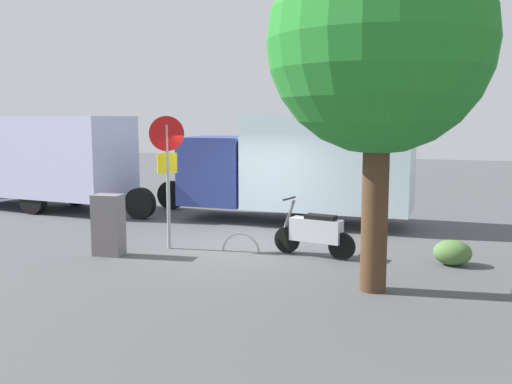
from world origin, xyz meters
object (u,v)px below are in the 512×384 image
object	(u,v)px
street_tree	(379,43)
box_truck_far	(41,158)
box_truck_near	(295,164)
bike_rack_hoop	(241,252)
stop_sign	(167,161)
utility_cabinet	(108,225)
motorcycle	(315,232)

from	to	relation	value
street_tree	box_truck_far	bearing A→B (deg)	-25.24
box_truck_near	bike_rack_hoop	distance (m)	4.08
bike_rack_hoop	stop_sign	bearing A→B (deg)	8.74
box_truck_near	bike_rack_hoop	size ratio (longest dim) A/B	9.31
box_truck_far	utility_cabinet	distance (m)	7.35
motorcycle	utility_cabinet	distance (m)	4.34
motorcycle	utility_cabinet	xyz separation A→B (m)	(4.13, 1.33, 0.12)
bike_rack_hoop	utility_cabinet	bearing A→B (deg)	25.52
street_tree	utility_cabinet	bearing A→B (deg)	-6.46
stop_sign	bike_rack_hoop	xyz separation A→B (m)	(-1.61, -0.25, -1.94)
street_tree	bike_rack_hoop	world-z (taller)	street_tree
street_tree	motorcycle	bearing A→B (deg)	-53.37
box_truck_far	bike_rack_hoop	bearing A→B (deg)	161.24
box_truck_near	box_truck_far	bearing A→B (deg)	2.11
box_truck_far	bike_rack_hoop	distance (m)	8.97
utility_cabinet	box_truck_far	bearing A→B (deg)	-39.65
box_truck_near	bike_rack_hoop	xyz separation A→B (m)	(0.19, 3.74, -1.63)
utility_cabinet	bike_rack_hoop	bearing A→B (deg)	-154.48
box_truck_far	street_tree	size ratio (longest dim) A/B	1.29
stop_sign	utility_cabinet	distance (m)	1.85
motorcycle	stop_sign	distance (m)	3.55
utility_cabinet	bike_rack_hoop	distance (m)	2.86
box_truck_far	utility_cabinet	xyz separation A→B (m)	(-5.61, 4.65, -0.97)
box_truck_far	bike_rack_hoop	xyz separation A→B (m)	(-8.12, 3.45, -1.62)
street_tree	box_truck_near	bearing A→B (deg)	-62.62
box_truck_far	motorcycle	xyz separation A→B (m)	(-9.74, 3.32, -1.10)
box_truck_near	street_tree	xyz separation A→B (m)	(-2.89, 5.58, 2.43)
motorcycle	stop_sign	size ratio (longest dim) A/B	0.62
box_truck_near	utility_cabinet	size ratio (longest dim) A/B	6.14
box_truck_far	stop_sign	size ratio (longest dim) A/B	2.60
stop_sign	box_truck_near	bearing A→B (deg)	-114.24
box_truck_near	bike_rack_hoop	bearing A→B (deg)	87.22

